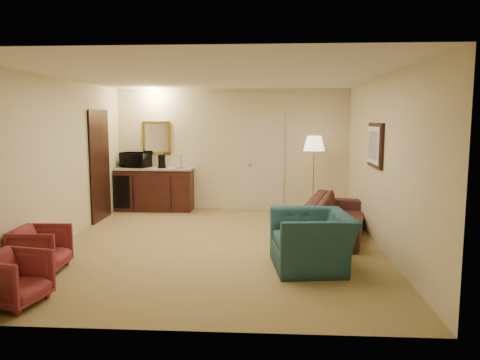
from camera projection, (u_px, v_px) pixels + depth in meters
The scene contains 12 objects.
ground at pixel (218, 245), 7.33m from camera, with size 6.00×6.00×0.00m, color #947E4B.
room_walls at pixel (216, 134), 7.87m from camera, with size 5.02×6.01×2.61m.
wetbar_cabinet at pixel (155, 189), 10.06m from camera, with size 1.64×0.58×0.92m, color #3D1A13.
sofa at pixel (337, 210), 7.90m from camera, with size 2.24×0.65×0.87m, color black.
teal_armchair at pixel (312, 231), 6.15m from camera, with size 1.13×0.74×0.99m, color #1F454E.
rose_chair_near at pixel (41, 247), 6.05m from camera, with size 0.63×0.59×0.64m, color maroon.
rose_chair_far at pixel (13, 276), 4.94m from camera, with size 0.61×0.57×0.63m, color maroon.
coffee_table at pixel (328, 231), 7.35m from camera, with size 0.74×0.50×0.43m, color black.
floor_lamp at pixel (313, 176), 9.49m from camera, with size 0.43×0.43×1.63m, color #BE933F.
waste_bin at pixel (185, 204), 9.99m from camera, with size 0.23×0.23×0.29m, color black.
microwave at pixel (135, 158), 10.08m from camera, with size 0.59×0.33×0.40m, color black.
coffee_maker at pixel (162, 161), 9.93m from camera, with size 0.15×0.15×0.29m, color black.
Camera 1 is at (0.79, -7.10, 1.97)m, focal length 35.00 mm.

